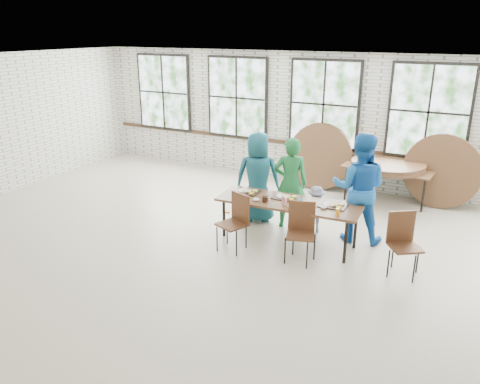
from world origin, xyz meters
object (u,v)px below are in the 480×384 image
object	(u,v)px
storage_table	(387,170)
chair_near_right	(301,227)
chair_near_left	(236,217)
dining_table	(288,204)

from	to	relation	value
storage_table	chair_near_right	bearing A→B (deg)	-96.79
chair_near_right	chair_near_left	bearing A→B (deg)	169.01
chair_near_left	storage_table	world-z (taller)	chair_near_left
chair_near_right	storage_table	bearing A→B (deg)	60.81
dining_table	chair_near_right	xyz separation A→B (m)	(0.42, -0.49, -0.13)
dining_table	chair_near_left	xyz separation A→B (m)	(-0.66, -0.63, -0.13)
dining_table	chair_near_left	world-z (taller)	chair_near_left
chair_near_right	dining_table	bearing A→B (deg)	112.10
chair_near_left	storage_table	distance (m)	3.85
dining_table	chair_near_right	distance (m)	0.66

